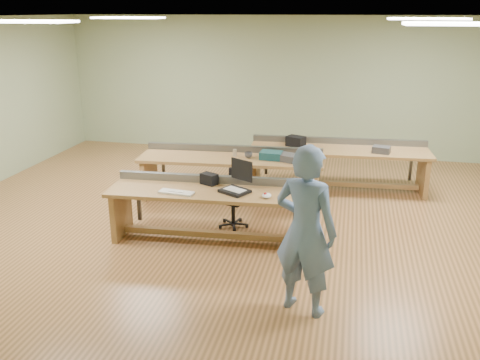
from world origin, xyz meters
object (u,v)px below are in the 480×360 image
(camera_bag, at_px, (209,179))
(person, at_px, (305,231))
(mug, at_px, (248,155))
(workbench_back, at_px, (338,158))
(laptop_base, at_px, (235,191))
(task_chair, at_px, (235,206))
(parts_bin_teal, at_px, (271,155))
(workbench_mid, at_px, (231,167))
(drinks_can, at_px, (235,153))
(workbench_front, at_px, (211,203))
(parts_bin_grey, at_px, (291,158))

(camera_bag, bearing_deg, person, -23.69)
(camera_bag, relative_size, mug, 1.77)
(person, bearing_deg, workbench_back, -74.42)
(camera_bag, xyz_separation_m, mug, (0.27, 1.45, -0.03))
(laptop_base, distance_m, task_chair, 0.76)
(parts_bin_teal, bearing_deg, workbench_back, 40.58)
(workbench_mid, distance_m, drinks_can, 0.26)
(workbench_back, xyz_separation_m, mug, (-1.46, -0.94, 0.24))
(task_chair, height_order, parts_bin_teal, parts_bin_teal)
(laptop_base, bearing_deg, parts_bin_teal, 111.20)
(task_chair, bearing_deg, mug, 111.66)
(workbench_mid, height_order, drinks_can, drinks_can)
(mug, distance_m, drinks_can, 0.25)
(drinks_can, bearing_deg, mug, -11.62)
(camera_bag, distance_m, mug, 1.47)
(workbench_front, xyz_separation_m, parts_bin_teal, (0.57, 1.68, 0.26))
(laptop_base, bearing_deg, mug, 123.86)
(parts_bin_grey, bearing_deg, drinks_can, 173.85)
(workbench_front, xyz_separation_m, camera_bag, (-0.08, 0.22, 0.27))
(workbench_front, xyz_separation_m, task_chair, (0.22, 0.55, -0.24))
(task_chair, distance_m, drinks_can, 1.30)
(person, relative_size, camera_bag, 8.10)
(camera_bag, xyz_separation_m, parts_bin_teal, (0.66, 1.46, -0.02))
(workbench_mid, height_order, task_chair, workbench_mid)
(workbench_front, xyz_separation_m, drinks_can, (-0.05, 1.72, 0.25))
(camera_bag, height_order, drinks_can, camera_bag)
(workbench_mid, distance_m, laptop_base, 1.78)
(parts_bin_teal, height_order, drinks_can, parts_bin_teal)
(laptop_base, height_order, mug, mug)
(laptop_base, xyz_separation_m, parts_bin_teal, (0.22, 1.72, 0.04))
(workbench_back, distance_m, laptop_base, 2.96)
(person, relative_size, mug, 14.32)
(mug, bearing_deg, task_chair, -88.88)
(person, bearing_deg, task_chair, -40.57)
(workbench_mid, relative_size, parts_bin_grey, 7.68)
(laptop_base, xyz_separation_m, task_chair, (-0.14, 0.59, -0.46))
(laptop_base, height_order, camera_bag, camera_bag)
(laptop_base, bearing_deg, workbench_front, -157.86)
(task_chair, bearing_deg, drinks_can, 123.48)
(workbench_mid, relative_size, mug, 24.08)
(laptop_base, distance_m, parts_bin_grey, 1.74)
(parts_bin_teal, xyz_separation_m, drinks_can, (-0.63, 0.04, -0.00))
(person, bearing_deg, workbench_front, -27.64)
(person, distance_m, drinks_can, 3.55)
(camera_bag, distance_m, parts_bin_teal, 1.60)
(task_chair, bearing_deg, parts_bin_teal, 93.01)
(workbench_front, height_order, parts_bin_teal, parts_bin_teal)
(workbench_mid, relative_size, parts_bin_teal, 8.82)
(workbench_back, xyz_separation_m, laptop_base, (-1.30, -2.65, 0.21))
(person, height_order, laptop_base, person)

